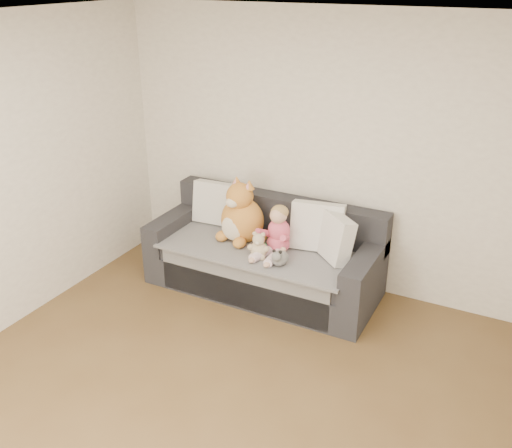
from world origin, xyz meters
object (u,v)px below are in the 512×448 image
at_px(sofa, 265,258).
at_px(toddler, 277,234).
at_px(plush_cat, 241,217).
at_px(sippy_cup, 265,248).
at_px(teddy_bear, 259,247).

height_order(sofa, toddler, toddler).
xyz_separation_m(plush_cat, sippy_cup, (0.33, -0.16, -0.18)).
distance_m(toddler, teddy_bear, 0.21).
distance_m(sofa, plush_cat, 0.47).
bearing_deg(teddy_bear, toddler, 44.23).
bearing_deg(sofa, teddy_bear, -75.01).
xyz_separation_m(sofa, toddler, (0.18, -0.13, 0.36)).
bearing_deg(sippy_cup, sofa, 115.26).
xyz_separation_m(toddler, plush_cat, (-0.42, 0.10, 0.04)).
bearing_deg(toddler, sippy_cup, -141.66).
bearing_deg(teddy_bear, sippy_cup, 70.33).
bearing_deg(sippy_cup, teddy_bear, -97.43).
xyz_separation_m(sofa, sippy_cup, (0.09, -0.19, 0.22)).
bearing_deg(plush_cat, toddler, -0.34).
xyz_separation_m(toddler, sippy_cup, (-0.09, -0.06, -0.14)).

